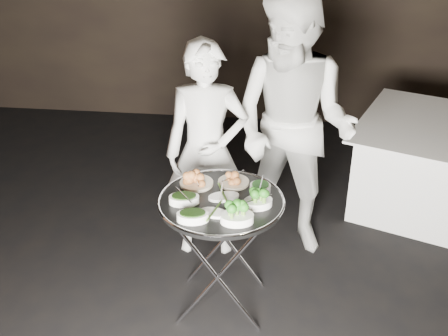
# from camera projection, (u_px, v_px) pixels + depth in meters

# --- Properties ---
(tray_stand) EXTENTS (0.54, 0.46, 0.79)m
(tray_stand) POSITION_uv_depth(u_px,v_px,m) (221.00, 250.00, 3.54)
(tray_stand) COLOR silver
(tray_stand) RESTS_ON floor
(serving_tray) EXTENTS (0.77, 0.77, 0.04)m
(serving_tray) POSITION_uv_depth(u_px,v_px,m) (221.00, 202.00, 3.37)
(serving_tray) COLOR black
(serving_tray) RESTS_ON tray_stand
(potato_plate_a) EXTENTS (0.21, 0.21, 0.08)m
(potato_plate_a) POSITION_uv_depth(u_px,v_px,m) (196.00, 180.00, 3.51)
(potato_plate_a) COLOR beige
(potato_plate_a) RESTS_ON serving_tray
(potato_plate_b) EXTENTS (0.20, 0.20, 0.07)m
(potato_plate_b) POSITION_uv_depth(u_px,v_px,m) (234.00, 179.00, 3.53)
(potato_plate_b) COLOR beige
(potato_plate_b) RESTS_ON serving_tray
(greens_bowl) EXTENTS (0.13, 0.13, 0.08)m
(greens_bowl) POSITION_uv_depth(u_px,v_px,m) (260.00, 187.00, 3.44)
(greens_bowl) COLOR white
(greens_bowl) RESTS_ON serving_tray
(asparagus_plate_a) EXTENTS (0.21, 0.16, 0.04)m
(asparagus_plate_a) POSITION_uv_depth(u_px,v_px,m) (224.00, 196.00, 3.37)
(asparagus_plate_a) COLOR white
(asparagus_plate_a) RESTS_ON serving_tray
(asparagus_plate_b) EXTENTS (0.19, 0.13, 0.03)m
(asparagus_plate_b) POSITION_uv_depth(u_px,v_px,m) (214.00, 212.00, 3.22)
(asparagus_plate_b) COLOR white
(asparagus_plate_b) RESTS_ON serving_tray
(spinach_bowl_a) EXTENTS (0.20, 0.14, 0.07)m
(spinach_bowl_a) POSITION_uv_depth(u_px,v_px,m) (184.00, 198.00, 3.32)
(spinach_bowl_a) COLOR white
(spinach_bowl_a) RESTS_ON serving_tray
(spinach_bowl_b) EXTENTS (0.20, 0.14, 0.08)m
(spinach_bowl_b) POSITION_uv_depth(u_px,v_px,m) (193.00, 215.00, 3.15)
(spinach_bowl_b) COLOR white
(spinach_bowl_b) RESTS_ON serving_tray
(broccoli_bowl_a) EXTENTS (0.21, 0.18, 0.07)m
(broccoli_bowl_a) POSITION_uv_depth(u_px,v_px,m) (258.00, 201.00, 3.29)
(broccoli_bowl_a) COLOR white
(broccoli_bowl_a) RESTS_ON serving_tray
(broccoli_bowl_b) EXTENTS (0.21, 0.17, 0.08)m
(broccoli_bowl_b) POSITION_uv_depth(u_px,v_px,m) (237.00, 216.00, 3.14)
(broccoli_bowl_b) COLOR white
(broccoli_bowl_b) RESTS_ON serving_tray
(serving_utensils) EXTENTS (0.59, 0.43, 0.01)m
(serving_utensils) POSITION_uv_depth(u_px,v_px,m) (225.00, 187.00, 3.40)
(serving_utensils) COLOR silver
(serving_utensils) RESTS_ON serving_tray
(waiter_left) EXTENTS (0.62, 0.45, 1.60)m
(waiter_left) POSITION_uv_depth(u_px,v_px,m) (207.00, 152.00, 3.95)
(waiter_left) COLOR silver
(waiter_left) RESTS_ON floor
(waiter_right) EXTENTS (1.15, 1.04, 1.92)m
(waiter_right) POSITION_uv_depth(u_px,v_px,m) (293.00, 128.00, 3.93)
(waiter_right) COLOR silver
(waiter_right) RESTS_ON floor
(dining_table) EXTENTS (1.30, 1.30, 0.74)m
(dining_table) POSITION_uv_depth(u_px,v_px,m) (437.00, 167.00, 4.66)
(dining_table) COLOR white
(dining_table) RESTS_ON floor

